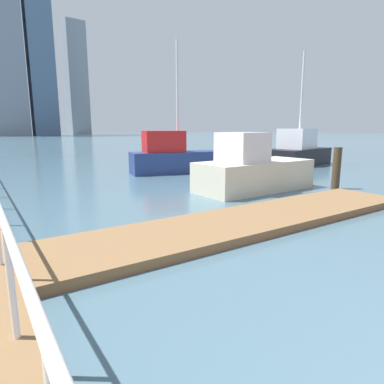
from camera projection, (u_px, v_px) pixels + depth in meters
The scene contains 8 objects.
ground_plane at pixel (47, 169), 17.97m from camera, with size 300.00×300.00×0.00m, color #476675.
floating_dock at pixel (245, 221), 7.58m from camera, with size 10.57×2.00×0.18m, color olive.
dock_piling_1 at pixel (336, 168), 12.01m from camera, with size 0.29×0.29×1.54m, color #473826.
moored_boat_0 at pixel (175, 157), 16.45m from camera, with size 4.91×2.41×6.37m.
moored_boat_1 at pixel (298, 152), 19.93m from camera, with size 5.08×2.96×6.59m.
moored_boat_2 at pixel (252, 170), 11.74m from camera, with size 4.52×1.99×2.07m.
skyline_tower_3 at pixel (37, 20), 96.06m from camera, with size 7.09×6.51×67.15m, color slate.
skyline_tower_4 at pixel (76, 80), 116.91m from camera, with size 6.83×6.90×38.71m, color #8C939E.
Camera 1 is at (-3.30, 0.71, 2.20)m, focal length 30.63 mm.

